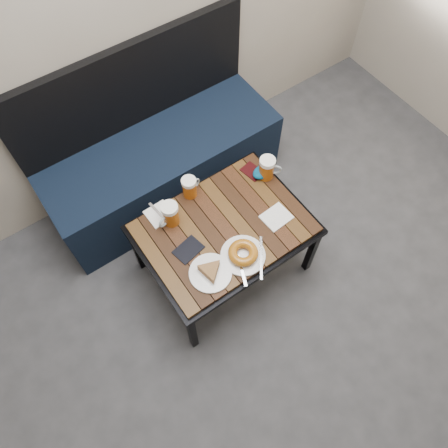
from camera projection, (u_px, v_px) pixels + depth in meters
room_shell at (349, 147)px, 0.78m from camera, size 4.00×4.00×4.00m
bench at (161, 161)px, 2.62m from camera, size 1.40×0.50×0.95m
cafe_table at (224, 231)px, 2.20m from camera, size 0.84×0.62×0.47m
beer_mug_left at (170, 214)px, 2.12m from camera, size 0.13×0.10×0.14m
beer_mug_centre at (190, 187)px, 2.21m from camera, size 0.12×0.09×0.12m
beer_mug_right at (267, 168)px, 2.26m from camera, size 0.12×0.11×0.13m
plate_pie at (210, 272)px, 2.02m from camera, size 0.20×0.20×0.06m
plate_bagel at (243, 254)px, 2.06m from camera, size 0.24×0.26×0.06m
napkin_left at (159, 214)px, 2.19m from camera, size 0.13×0.16×0.01m
napkin_right at (276, 217)px, 2.19m from camera, size 0.14×0.12×0.01m
passport_navy at (188, 250)px, 2.10m from camera, size 0.15×0.12×0.01m
passport_burgundy at (252, 171)px, 2.33m from camera, size 0.10×0.13×0.01m
knit_pouch at (263, 171)px, 2.30m from camera, size 0.12×0.08×0.05m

